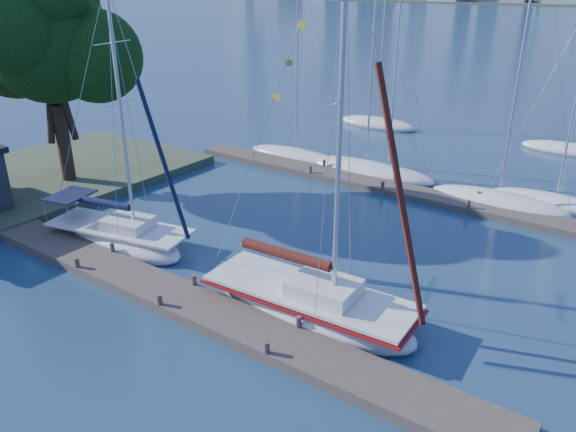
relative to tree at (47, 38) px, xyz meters
The scene contains 14 objects.
ground 17.85m from the tree, 20.26° to the right, with size 700.00×700.00×0.00m, color #17294A.
near_dock 17.76m from the tree, 20.26° to the right, with size 26.00×2.00×0.40m, color #433931.
far_dock 21.46m from the tree, 32.32° to the left, with size 30.00×1.80×0.36m, color #433931.
shore 8.94m from the tree, 133.31° to the right, with size 12.00×22.00×0.50m, color #38472D.
tree is the anchor object (origin of this frame).
sailboat_navy 11.96m from the tree, 20.71° to the right, with size 7.90×4.05×12.01m.
sailboat_maroon 20.86m from the tree, ahead, with size 8.73×3.29×14.37m.
bg_boat_0 16.91m from the tree, 58.33° to the left, with size 7.79×2.91×13.32m.
bg_boat_1 19.94m from the tree, 43.45° to the left, with size 8.79×4.64×14.03m.
bg_boat_2 21.07m from the tree, 41.21° to the left, with size 6.49×3.89×11.79m.
bg_boat_3 26.07m from the tree, 28.71° to the left, with size 7.90×4.16×15.37m.
bg_boat_4 29.06m from the tree, 29.47° to the left, with size 7.20×4.27×11.47m.
bg_boat_6 26.70m from the tree, 71.60° to the left, with size 7.24×3.83×15.14m.
bg_boat_7 34.89m from the tree, 47.92° to the left, with size 6.82×3.55×12.47m.
Camera 1 is at (14.26, -12.63, 11.54)m, focal length 35.00 mm.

